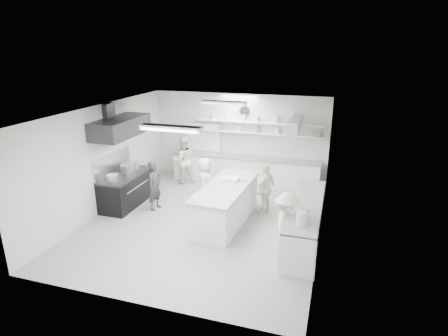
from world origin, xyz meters
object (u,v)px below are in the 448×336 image
(prep_island, at_px, (225,205))
(stove, at_px, (126,190))
(right_counter, at_px, (305,222))
(cook_back, at_px, (183,160))
(back_counter, at_px, (245,170))
(cook_stove, at_px, (155,186))

(prep_island, bearing_deg, stove, 179.39)
(right_counter, height_order, cook_back, cook_back)
(back_counter, bearing_deg, cook_back, -163.76)
(stove, distance_m, cook_back, 2.41)
(right_counter, bearing_deg, cook_back, 147.17)
(stove, distance_m, back_counter, 4.03)
(cook_stove, height_order, cook_back, cook_back)
(cook_back, bearing_deg, stove, 29.66)
(stove, distance_m, right_counter, 5.28)
(back_counter, bearing_deg, stove, -136.01)
(back_counter, distance_m, cook_stove, 3.43)
(stove, xyz_separation_m, right_counter, (5.25, -0.60, 0.02))
(back_counter, relative_size, prep_island, 1.90)
(back_counter, xyz_separation_m, prep_island, (0.24, -3.01, 0.03))
(prep_island, bearing_deg, cook_back, 136.08)
(back_counter, bearing_deg, prep_island, -85.53)
(back_counter, bearing_deg, right_counter, -55.35)
(right_counter, xyz_separation_m, cook_stove, (-4.28, 0.58, 0.24))
(stove, bearing_deg, cook_stove, -0.95)
(cook_back, bearing_deg, right_counter, 108.69)
(right_counter, xyz_separation_m, prep_island, (-2.11, 0.39, 0.02))
(right_counter, bearing_deg, stove, 173.48)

